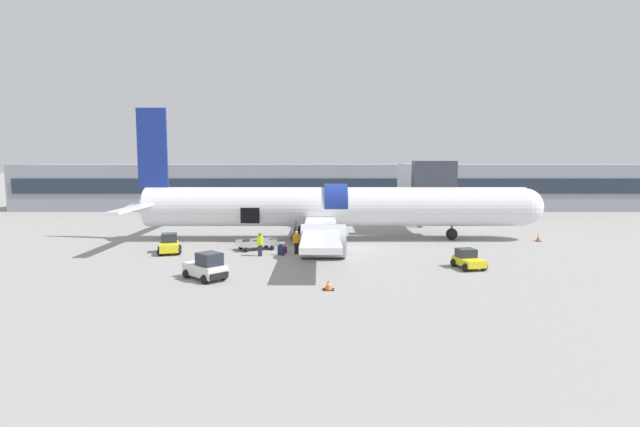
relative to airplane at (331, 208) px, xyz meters
The scene contains 17 objects.
ground_plane 5.79m from the airplane, 63.53° to the right, with size 500.00×500.00×0.00m, color gray.
terminal_strip 31.92m from the airplane, 86.02° to the left, with size 96.09×13.96×6.74m.
jet_bridge_stub 12.91m from the airplane, 36.68° to the left, with size 4.12×13.64×7.32m.
airplane is the anchor object (origin of this frame).
baggage_tug_lead 17.68m from the airplane, 117.14° to the right, with size 3.19×3.17×1.73m.
baggage_tug_mid 15.65m from the airplane, 53.22° to the right, with size 2.20×2.73×1.31m.
baggage_tug_rear 14.80m from the airplane, 152.36° to the right, with size 2.33×3.07×1.54m.
baggage_cart_loading 8.49m from the airplane, 139.77° to the right, with size 4.04×2.71×0.87m.
ground_crew_loader_a 7.95m from the airplane, 111.21° to the right, with size 0.64×0.54×1.85m.
ground_crew_loader_b 5.88m from the airplane, 112.35° to the right, with size 0.61×0.49×1.74m.
ground_crew_driver 9.96m from the airplane, 124.68° to the right, with size 0.58×0.58×1.81m.
ground_crew_supervisor 5.00m from the airplane, 119.85° to the right, with size 0.56×0.46×1.60m.
suitcase_on_tarmac_upright 8.22m from the airplane, 119.50° to the right, with size 0.54×0.33×0.60m.
suitcase_on_tarmac_spare 9.01m from the airplane, 117.27° to the right, with size 0.56×0.45×0.87m.
safety_cone_nose 19.30m from the airplane, ahead, with size 0.53×0.53×0.72m.
safety_cone_engine_left 18.33m from the airplane, 91.35° to the right, with size 0.64×0.64×0.59m.
safety_cone_wingtip 9.21m from the airplane, 87.04° to the right, with size 0.45×0.45×0.69m.
Camera 1 is at (-3.13, -41.61, 7.40)m, focal length 28.00 mm.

